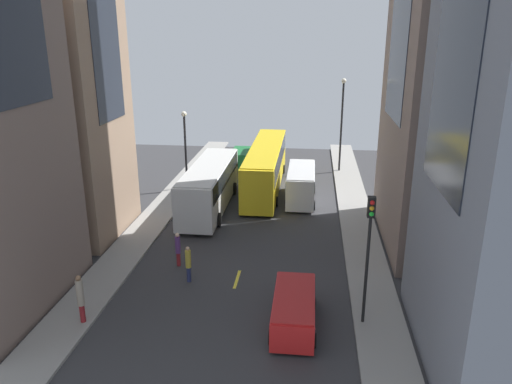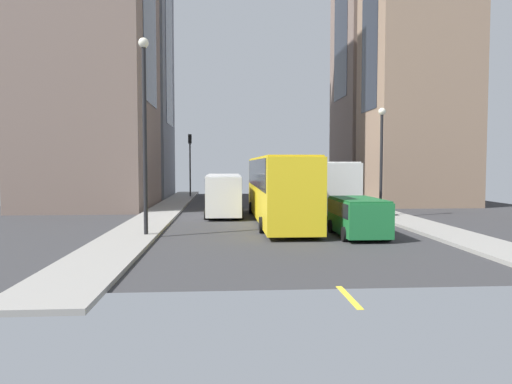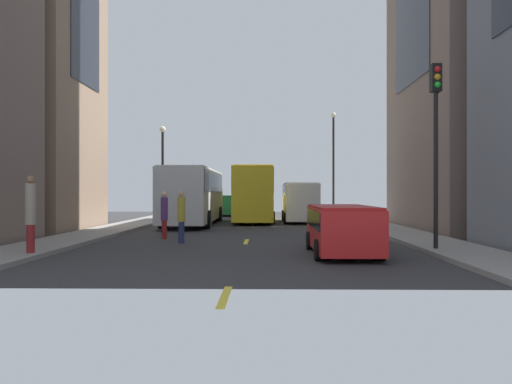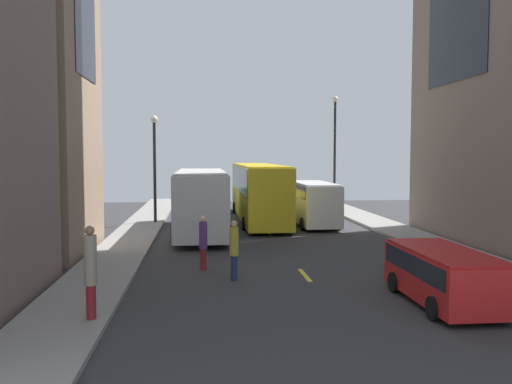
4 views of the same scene
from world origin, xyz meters
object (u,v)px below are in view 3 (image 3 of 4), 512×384
object	(u,v)px
car_green_1	(222,204)
pedestrian_crossing_near	(181,215)
pedestrian_walking_far	(164,213)
pedestrian_waiting_curb	(31,211)
delivery_van_white	(300,199)
car_red_0	(342,226)
streetcar_yellow	(255,190)
traffic_light_near_corner	(436,120)
city_bus_white	(194,192)

from	to	relation	value
car_green_1	pedestrian_crossing_near	bearing A→B (deg)	-89.00
pedestrian_walking_far	pedestrian_waiting_curb	xyz separation A→B (m)	(-2.78, -6.20, 0.31)
delivery_van_white	car_red_0	world-z (taller)	delivery_van_white
streetcar_yellow	pedestrian_walking_far	world-z (taller)	streetcar_yellow
pedestrian_crossing_near	traffic_light_near_corner	size ratio (longest dim) A/B	0.34
streetcar_yellow	delivery_van_white	size ratio (longest dim) A/B	2.36
traffic_light_near_corner	pedestrian_crossing_near	bearing A→B (deg)	160.78
pedestrian_walking_far	traffic_light_near_corner	world-z (taller)	traffic_light_near_corner
streetcar_yellow	pedestrian_crossing_near	distance (m)	16.90
pedestrian_walking_far	pedestrian_crossing_near	world-z (taller)	pedestrian_crossing_near
city_bus_white	car_red_0	xyz separation A→B (m)	(6.80, -14.62, -1.10)
streetcar_yellow	pedestrian_waiting_curb	distance (m)	22.08
streetcar_yellow	traffic_light_near_corner	xyz separation A→B (m)	(6.28, -19.74, 2.17)
pedestrian_crossing_near	pedestrian_waiting_curb	bearing A→B (deg)	-147.49
delivery_van_white	traffic_light_near_corner	xyz separation A→B (m)	(3.26, -16.67, 2.78)
pedestrian_waiting_curb	car_green_1	bearing A→B (deg)	-17.61
streetcar_yellow	car_red_0	distance (m)	20.49
car_green_1	pedestrian_waiting_curb	world-z (taller)	pedestrian_waiting_curb
car_red_0	traffic_light_near_corner	xyz separation A→B (m)	(3.10, 0.46, 3.39)
car_red_0	pedestrian_walking_far	world-z (taller)	pedestrian_walking_far
delivery_van_white	streetcar_yellow	bearing A→B (deg)	134.47
streetcar_yellow	car_green_1	bearing A→B (deg)	116.07
car_red_0	pedestrian_walking_far	bearing A→B (deg)	141.87
car_green_1	pedestrian_waiting_curb	distance (m)	27.30
car_green_1	pedestrian_waiting_curb	xyz separation A→B (m)	(-3.41, -27.09, 0.39)
pedestrian_waiting_curb	traffic_light_near_corner	world-z (taller)	traffic_light_near_corner
streetcar_yellow	traffic_light_near_corner	size ratio (longest dim) A/B	2.43
streetcar_yellow	car_green_1	xyz separation A→B (m)	(-2.91, 5.94, -1.12)
pedestrian_waiting_curb	pedestrian_walking_far	bearing A→B (deg)	-34.56
car_green_1	pedestrian_walking_far	bearing A→B (deg)	-91.72
car_green_1	traffic_light_near_corner	world-z (taller)	traffic_light_near_corner
city_bus_white	streetcar_yellow	world-z (taller)	streetcar_yellow
pedestrian_crossing_near	car_red_0	bearing A→B (deg)	-48.93
streetcar_yellow	city_bus_white	bearing A→B (deg)	-122.96
delivery_van_white	pedestrian_walking_far	distance (m)	13.57
traffic_light_near_corner	car_red_0	bearing A→B (deg)	-171.49
city_bus_white	pedestrian_crossing_near	bearing A→B (deg)	-84.28
pedestrian_walking_far	pedestrian_crossing_near	size ratio (longest dim) A/B	0.99
car_red_0	pedestrian_waiting_curb	xyz separation A→B (m)	(-9.49, -0.94, 0.48)
traffic_light_near_corner	pedestrian_walking_far	bearing A→B (deg)	153.93
car_green_1	delivery_van_white	bearing A→B (deg)	-56.70
city_bus_white	streetcar_yellow	xyz separation A→B (m)	(3.62, 5.59, 0.12)
city_bus_white	car_green_1	xyz separation A→B (m)	(0.72, 11.53, -1.00)
streetcar_yellow	pedestrian_crossing_near	world-z (taller)	streetcar_yellow
city_bus_white	car_red_0	bearing A→B (deg)	-65.07
pedestrian_waiting_curb	traffic_light_near_corner	size ratio (longest dim) A/B	0.39
streetcar_yellow	car_green_1	distance (m)	6.71
city_bus_white	delivery_van_white	size ratio (longest dim) A/B	1.80
pedestrian_crossing_near	traffic_light_near_corner	distance (m)	9.85
city_bus_white	pedestrian_walking_far	bearing A→B (deg)	-89.46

